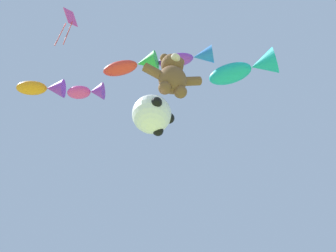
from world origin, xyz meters
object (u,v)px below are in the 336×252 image
(diamond_kite, at_px, (69,22))
(fish_kite_magenta, at_px, (88,92))
(soccer_ball_kite, at_px, (152,114))
(fish_kite_violet, at_px, (189,58))
(teddy_bear_kite, at_px, (173,75))
(fish_kite_teal, at_px, (247,69))
(fish_kite_tangerine, at_px, (43,88))
(fish_kite_crimson, at_px, (133,65))

(diamond_kite, bearing_deg, fish_kite_magenta, 64.49)
(soccer_ball_kite, bearing_deg, fish_kite_violet, 28.57)
(fish_kite_violet, xyz_separation_m, fish_kite_magenta, (-3.46, 2.25, -0.67))
(teddy_bear_kite, xyz_separation_m, fish_kite_teal, (2.98, 0.40, 2.19))
(teddy_bear_kite, bearing_deg, fish_kite_tangerine, 135.58)
(fish_kite_teal, height_order, fish_kite_tangerine, fish_kite_tangerine)
(fish_kite_violet, height_order, fish_kite_crimson, fish_kite_violet)
(teddy_bear_kite, relative_size, fish_kite_crimson, 0.86)
(fish_kite_tangerine, bearing_deg, fish_kite_violet, -29.25)
(soccer_ball_kite, xyz_separation_m, fish_kite_magenta, (-1.89, 3.10, 4.12))
(fish_kite_teal, xyz_separation_m, fish_kite_magenta, (-5.37, 2.99, 0.28))
(teddy_bear_kite, height_order, diamond_kite, diamond_kite)
(soccer_ball_kite, xyz_separation_m, fish_kite_teal, (3.48, 0.11, 3.84))
(fish_kite_teal, bearing_deg, fish_kite_magenta, 150.90)
(teddy_bear_kite, height_order, fish_kite_crimson, fish_kite_crimson)
(fish_kite_teal, relative_size, fish_kite_magenta, 1.59)
(fish_kite_violet, xyz_separation_m, fish_kite_crimson, (-2.00, 0.81, -0.22))
(fish_kite_magenta, height_order, fish_kite_tangerine, fish_kite_tangerine)
(soccer_ball_kite, distance_m, fish_kite_tangerine, 6.94)
(fish_kite_teal, relative_size, fish_kite_crimson, 1.14)
(diamond_kite, bearing_deg, fish_kite_crimson, 20.70)
(fish_kite_tangerine, bearing_deg, diamond_kite, -79.08)
(fish_kite_crimson, bearing_deg, fish_kite_magenta, 135.33)
(fish_kite_crimson, distance_m, fish_kite_magenta, 2.10)
(fish_kite_teal, bearing_deg, teddy_bear_kite, -172.37)
(fish_kite_tangerine, bearing_deg, soccer_ball_kite, -45.98)
(soccer_ball_kite, distance_m, fish_kite_magenta, 5.49)
(soccer_ball_kite, height_order, fish_kite_violet, fish_kite_violet)
(fish_kite_magenta, height_order, diamond_kite, diamond_kite)
(soccer_ball_kite, bearing_deg, fish_kite_teal, 1.84)
(soccer_ball_kite, bearing_deg, fish_kite_magenta, 121.40)
(fish_kite_tangerine, height_order, diamond_kite, diamond_kite)
(teddy_bear_kite, distance_m, fish_kite_magenta, 4.83)
(fish_kite_teal, bearing_deg, fish_kite_crimson, 158.40)
(fish_kite_teal, relative_size, fish_kite_tangerine, 1.23)
(fish_kite_violet, distance_m, fish_kite_tangerine, 5.99)
(fish_kite_crimson, bearing_deg, fish_kite_violet, -21.89)
(diamond_kite, bearing_deg, fish_kite_teal, -4.91)
(fish_kite_magenta, bearing_deg, teddy_bear_kite, -54.78)
(fish_kite_crimson, bearing_deg, diamond_kite, -159.30)
(fish_kite_magenta, relative_size, diamond_kite, 0.61)
(teddy_bear_kite, bearing_deg, fish_kite_violet, 46.84)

